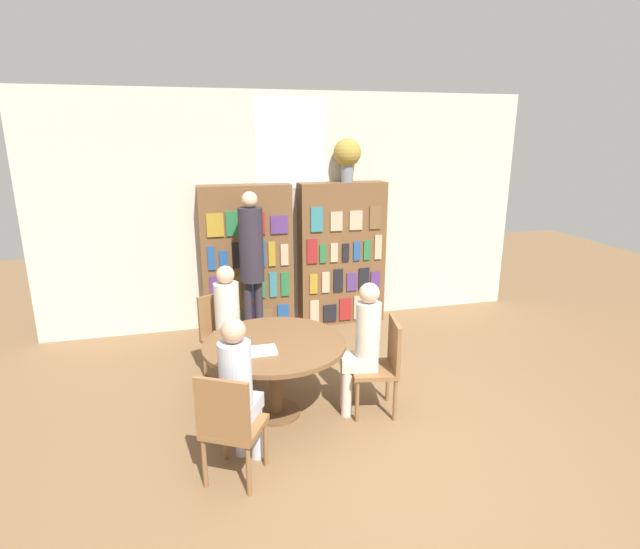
# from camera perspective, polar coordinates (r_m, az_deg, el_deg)

# --- Properties ---
(ground_plane) EXTENTS (16.00, 16.00, 0.00)m
(ground_plane) POSITION_cam_1_polar(r_m,az_deg,el_deg) (4.19, 6.62, -20.67)
(ground_plane) COLOR brown
(wall_back) EXTENTS (6.40, 0.07, 3.00)m
(wall_back) POSITION_cam_1_polar(r_m,az_deg,el_deg) (6.58, -3.24, 7.25)
(wall_back) COLOR beige
(wall_back) RESTS_ON ground_plane
(bookshelf_left) EXTENTS (1.14, 0.34, 1.88)m
(bookshelf_left) POSITION_cam_1_polar(r_m,az_deg,el_deg) (6.41, -8.34, 1.69)
(bookshelf_left) COLOR brown
(bookshelf_left) RESTS_ON ground_plane
(bookshelf_right) EXTENTS (1.14, 0.34, 1.88)m
(bookshelf_right) POSITION_cam_1_polar(r_m,az_deg,el_deg) (6.66, 2.49, 2.36)
(bookshelf_right) COLOR brown
(bookshelf_right) RESTS_ON ground_plane
(flower_vase) EXTENTS (0.35, 0.35, 0.55)m
(flower_vase) POSITION_cam_1_polar(r_m,az_deg,el_deg) (6.50, 3.14, 13.49)
(flower_vase) COLOR slate
(flower_vase) RESTS_ON bookshelf_right
(reading_table) EXTENTS (1.26, 1.26, 0.71)m
(reading_table) POSITION_cam_1_polar(r_m,az_deg,el_deg) (4.50, -5.19, -8.99)
(reading_table) COLOR brown
(reading_table) RESTS_ON ground_plane
(chair_near_camera) EXTENTS (0.54, 0.54, 0.89)m
(chair_near_camera) POSITION_cam_1_polar(r_m,az_deg,el_deg) (3.76, -10.29, -16.40)
(chair_near_camera) COLOR brown
(chair_near_camera) RESTS_ON ground_plane
(chair_left_side) EXTENTS (0.53, 0.53, 0.89)m
(chair_left_side) POSITION_cam_1_polar(r_m,az_deg,el_deg) (5.31, -11.14, -6.50)
(chair_left_side) COLOR brown
(chair_left_side) RESTS_ON ground_plane
(chair_far_side) EXTENTS (0.47, 0.47, 0.89)m
(chair_far_side) POSITION_cam_1_polar(r_m,az_deg,el_deg) (4.62, 7.15, -9.85)
(chair_far_side) COLOR brown
(chair_far_side) RESTS_ON ground_plane
(seated_reader_left) EXTENTS (0.36, 0.39, 1.24)m
(seated_reader_left) POSITION_cam_1_polar(r_m,az_deg,el_deg) (5.08, -10.27, -5.04)
(seated_reader_left) COLOR beige
(seated_reader_left) RESTS_ON ground_plane
(seated_reader_right) EXTENTS (0.37, 0.28, 1.24)m
(seated_reader_right) POSITION_cam_1_polar(r_m,az_deg,el_deg) (4.50, 4.87, -7.73)
(seated_reader_right) COLOR beige
(seated_reader_right) RESTS_ON ground_plane
(seated_reader_back) EXTENTS (0.36, 0.40, 1.24)m
(seated_reader_back) POSITION_cam_1_polar(r_m,az_deg,el_deg) (3.81, -9.26, -12.47)
(seated_reader_back) COLOR #B2B7C6
(seated_reader_back) RESTS_ON ground_plane
(librarian_standing) EXTENTS (0.28, 0.55, 1.85)m
(librarian_standing) POSITION_cam_1_polar(r_m,az_deg,el_deg) (5.88, -7.82, 2.37)
(librarian_standing) COLOR #28232D
(librarian_standing) RESTS_ON ground_plane
(open_book_on_table) EXTENTS (0.24, 0.18, 0.03)m
(open_book_on_table) POSITION_cam_1_polar(r_m,az_deg,el_deg) (4.26, -6.63, -8.64)
(open_book_on_table) COLOR silver
(open_book_on_table) RESTS_ON reading_table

